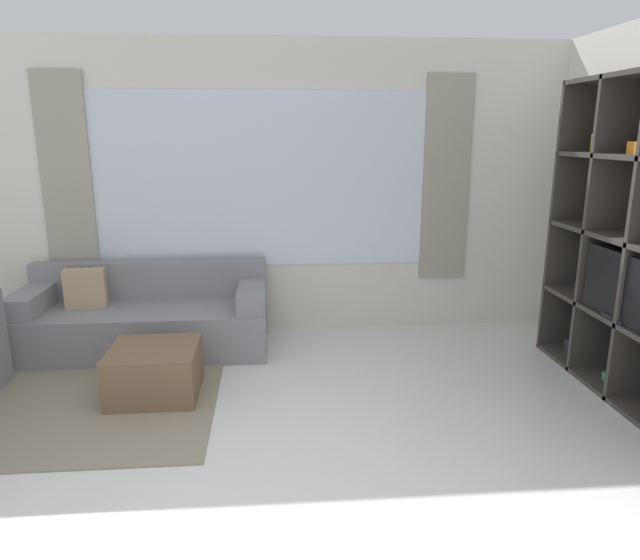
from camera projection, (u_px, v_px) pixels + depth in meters
ground_plane at (259, 552)px, 2.62m from camera, size 16.00×16.00×0.00m
wall_back at (262, 190)px, 5.30m from camera, size 6.89×0.11×2.70m
area_rug at (57, 397)px, 4.15m from camera, size 2.33×1.95×0.01m
couch_main at (146, 319)px, 5.05m from camera, size 2.10×0.83×0.74m
ottoman at (155, 372)px, 4.15m from camera, size 0.63×0.60×0.37m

